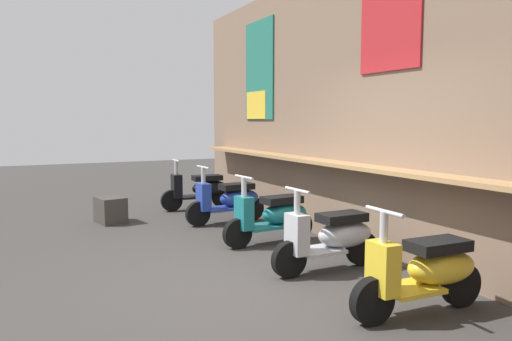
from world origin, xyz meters
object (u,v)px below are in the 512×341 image
at_px(scooter_yellow, 427,270).
at_px(scooter_teal, 274,215).
at_px(scooter_black, 201,189).
at_px(scooter_blue, 230,200).
at_px(merchandise_crate, 111,210).
at_px(scooter_silver, 333,237).

bearing_deg(scooter_yellow, scooter_teal, -87.94).
bearing_deg(scooter_black, scooter_blue, 93.28).
xyz_separation_m(scooter_black, merchandise_crate, (0.52, -1.79, -0.17)).
height_order(scooter_teal, scooter_silver, same).
bearing_deg(scooter_teal, scooter_silver, 86.09).
height_order(scooter_black, scooter_yellow, same).
bearing_deg(merchandise_crate, scooter_blue, 63.91).
bearing_deg(scooter_blue, scooter_yellow, 87.27).
xyz_separation_m(scooter_silver, scooter_yellow, (1.40, -0.00, 0.00)).
xyz_separation_m(scooter_blue, scooter_yellow, (4.32, 0.00, 0.00)).
bearing_deg(scooter_blue, scooter_silver, 87.27).
distance_m(scooter_black, scooter_silver, 4.31).
xyz_separation_m(scooter_blue, merchandise_crate, (-0.88, -1.79, -0.17)).
height_order(scooter_blue, scooter_silver, same).
xyz_separation_m(scooter_blue, scooter_teal, (1.53, -0.00, 0.00)).
bearing_deg(scooter_black, scooter_silver, 93.28).
height_order(scooter_black, scooter_silver, same).
relative_size(scooter_blue, scooter_silver, 1.00).
xyz_separation_m(scooter_teal, scooter_yellow, (2.79, 0.00, 0.00)).
xyz_separation_m(scooter_yellow, merchandise_crate, (-5.20, -1.79, -0.17)).
height_order(scooter_black, scooter_blue, same).
distance_m(scooter_silver, merchandise_crate, 4.20).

